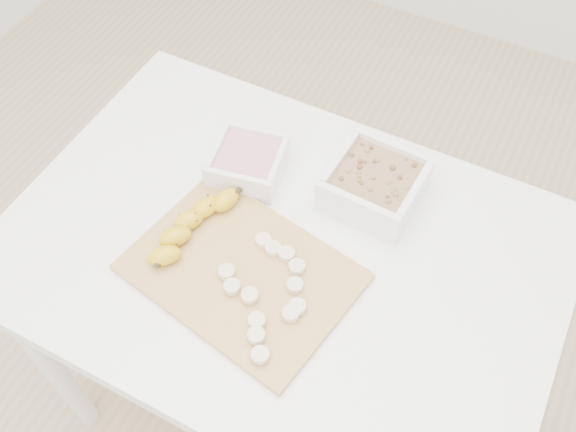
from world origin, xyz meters
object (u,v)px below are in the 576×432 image
at_px(bowl_yogurt, 248,162).
at_px(cutting_board, 242,272).
at_px(bowl_granola, 375,184).
at_px(table, 281,274).
at_px(banana, 191,227).

distance_m(bowl_yogurt, cutting_board, 0.23).
bearing_deg(cutting_board, bowl_granola, 62.49).
xyz_separation_m(bowl_yogurt, cutting_board, (0.10, -0.21, -0.02)).
bearing_deg(table, bowl_granola, 60.49).
height_order(table, bowl_granola, bowl_granola).
bearing_deg(bowl_yogurt, banana, -94.90).
bearing_deg(banana, bowl_granola, 66.29).
bearing_deg(cutting_board, banana, 166.54).
relative_size(table, bowl_granola, 5.76).
bearing_deg(bowl_granola, banana, -137.40).
bearing_deg(table, cutting_board, -112.72).
relative_size(table, bowl_yogurt, 6.41).
distance_m(bowl_granola, banana, 0.35).
xyz_separation_m(table, cutting_board, (-0.03, -0.08, 0.10)).
distance_m(cutting_board, banana, 0.12).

